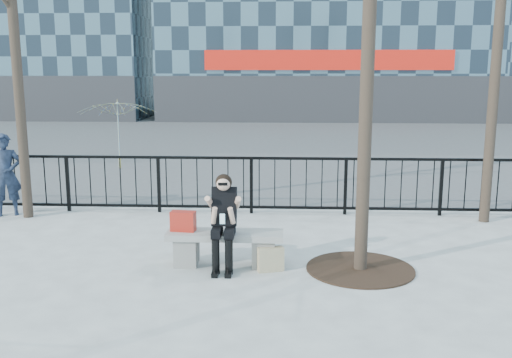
{
  "coord_description": "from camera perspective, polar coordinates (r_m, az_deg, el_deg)",
  "views": [
    {
      "loc": [
        0.83,
        -7.72,
        2.75
      ],
      "look_at": [
        0.4,
        0.8,
        1.1
      ],
      "focal_mm": 40.0,
      "sensor_mm": 36.0,
      "label": 1
    }
  ],
  "objects": [
    {
      "name": "street_surface",
      "position": [
        22.9,
        0.79,
        4.06
      ],
      "size": [
        60.0,
        23.0,
        0.01
      ],
      "primitive_type": "cube",
      "color": "#474747",
      "rests_on": "ground"
    },
    {
      "name": "ground",
      "position": [
        8.23,
        -3.1,
        -8.58
      ],
      "size": [
        120.0,
        120.0,
        0.0
      ],
      "primitive_type": "plane",
      "color": "gray",
      "rests_on": "ground"
    },
    {
      "name": "vendor_umbrella",
      "position": [
        16.25,
        -13.63,
        4.36
      ],
      "size": [
        2.24,
        2.28,
        1.95
      ],
      "primitive_type": "imported",
      "rotation": [
        0.0,
        0.0,
        -0.06
      ],
      "color": "yellow",
      "rests_on": "ground"
    },
    {
      "name": "bench_main",
      "position": [
        8.14,
        -3.12,
        -6.58
      ],
      "size": [
        1.65,
        0.46,
        0.49
      ],
      "color": "slate",
      "rests_on": "ground"
    },
    {
      "name": "tree_grate",
      "position": [
        8.16,
        10.37,
        -8.83
      ],
      "size": [
        1.5,
        1.5,
        0.02
      ],
      "primitive_type": "cylinder",
      "color": "black",
      "rests_on": "ground"
    },
    {
      "name": "railing",
      "position": [
        10.97,
        -1.51,
        -0.6
      ],
      "size": [
        14.0,
        0.06,
        1.1
      ],
      "color": "black",
      "rests_on": "ground"
    },
    {
      "name": "handbag",
      "position": [
        8.15,
        -7.29,
        -4.21
      ],
      "size": [
        0.36,
        0.21,
        0.28
      ],
      "primitive_type": "cube",
      "rotation": [
        0.0,
        0.0,
        -0.13
      ],
      "color": "#AC2015",
      "rests_on": "bench_main"
    },
    {
      "name": "shopping_bag",
      "position": [
        7.94,
        1.48,
        -8.03
      ],
      "size": [
        0.38,
        0.23,
        0.34
      ],
      "primitive_type": "cube",
      "rotation": [
        0.0,
        0.0,
        0.31
      ],
      "color": "beige",
      "rests_on": "ground"
    },
    {
      "name": "seated_woman",
      "position": [
        7.88,
        -3.27,
        -4.37
      ],
      "size": [
        0.5,
        0.64,
        1.34
      ],
      "color": "black",
      "rests_on": "ground"
    },
    {
      "name": "standing_man",
      "position": [
        11.76,
        -23.73,
        0.39
      ],
      "size": [
        0.68,
        0.58,
        1.57
      ],
      "primitive_type": "imported",
      "rotation": [
        0.0,
        0.0,
        0.41
      ],
      "color": "black",
      "rests_on": "ground"
    }
  ]
}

